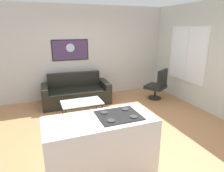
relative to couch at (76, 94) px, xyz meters
The scene contains 9 objects.
ground 1.94m from the couch, 75.30° to the right, with size 6.40×6.40×0.04m, color #B77F4F.
back_wall 1.34m from the couch, 49.69° to the left, with size 6.40×0.05×2.80m, color beige.
right_wall 3.65m from the couch, 26.52° to the right, with size 0.05×6.40×2.80m, color beige.
couch is the anchor object (origin of this frame).
coffee_table 1.11m from the couch, 93.98° to the right, with size 0.96×0.57×0.43m.
armchair 2.48m from the couch, 13.86° to the right, with size 0.76×0.75×0.95m.
kitchen_counter 3.12m from the couch, 94.53° to the right, with size 1.56×0.71×0.96m.
wall_painting 1.32m from the couch, 91.03° to the left, with size 1.09×0.03×0.62m.
window 3.40m from the couch, 17.22° to the right, with size 0.03×1.46×1.58m.
Camera 1 is at (-1.47, -3.63, 2.15)m, focal length 31.56 mm.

